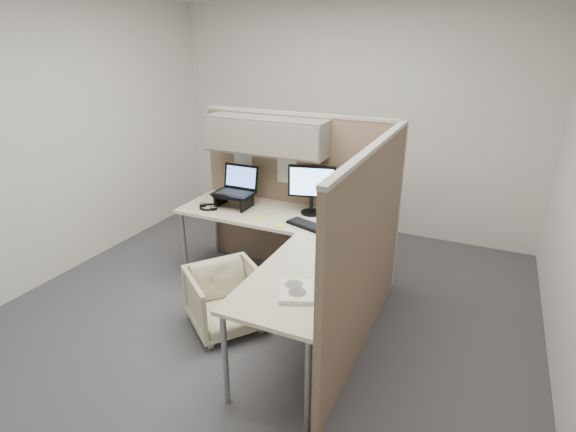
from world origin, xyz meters
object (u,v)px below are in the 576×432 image
at_px(desk, 285,239).
at_px(keyboard, 310,226).
at_px(monitor_left, 312,186).
at_px(office_chair, 226,296).

relative_size(desk, keyboard, 4.48).
relative_size(desk, monitor_left, 4.29).
height_order(desk, office_chair, desk).
xyz_separation_m(office_chair, keyboard, (0.47, 0.68, 0.45)).
distance_m(desk, keyboard, 0.28).
distance_m(monitor_left, keyboard, 0.43).
bearing_deg(monitor_left, desk, -106.09).
distance_m(office_chair, monitor_left, 1.28).
bearing_deg(keyboard, monitor_left, 128.82).
bearing_deg(office_chair, keyboard, 3.70).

